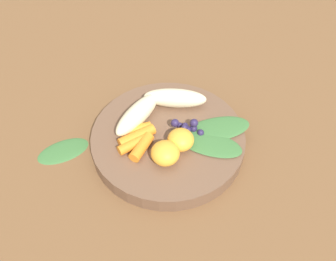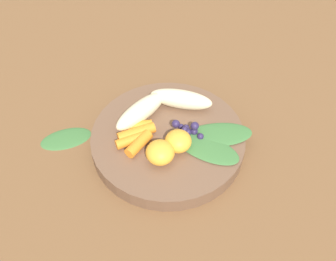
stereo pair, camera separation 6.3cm
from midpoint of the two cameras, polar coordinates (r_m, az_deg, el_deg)
ground_plane at (r=0.66m, az=-2.73°, el=-2.34°), size 2.40×2.40×0.00m
bowl at (r=0.65m, az=-2.78°, el=-1.56°), size 0.26×0.26×0.03m
banana_peeled_left at (r=0.65m, az=-7.35°, el=2.30°), size 0.12×0.07×0.03m
banana_peeled_right at (r=0.67m, az=-1.63°, el=4.73°), size 0.10×0.10×0.03m
orange_segment_near at (r=0.61m, az=-1.04°, el=-1.56°), size 0.04×0.04×0.03m
orange_segment_far at (r=0.59m, az=-3.46°, el=-3.57°), size 0.05×0.05×0.03m
carrot_front at (r=0.64m, az=-7.64°, el=-0.00°), size 0.05×0.03×0.02m
carrot_mid_left at (r=0.63m, az=-7.54°, el=-1.02°), size 0.06×0.03×0.02m
carrot_mid_right at (r=0.62m, az=-8.17°, el=-2.21°), size 0.05×0.02×0.02m
carrot_rear at (r=0.62m, az=-7.14°, el=-2.41°), size 0.05×0.04×0.02m
blueberry_pile at (r=0.64m, az=-0.06°, el=0.23°), size 0.04×0.05×0.03m
coconut_shred_patch at (r=0.63m, az=2.34°, el=-1.08°), size 0.05×0.05×0.00m
kale_leaf_left at (r=0.62m, az=3.18°, el=-2.06°), size 0.10×0.12×0.01m
kale_leaf_right at (r=0.65m, az=4.61°, el=0.10°), size 0.13×0.09×0.01m
kale_leaf_stray at (r=0.68m, az=-18.00°, el=-2.98°), size 0.10×0.06×0.01m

